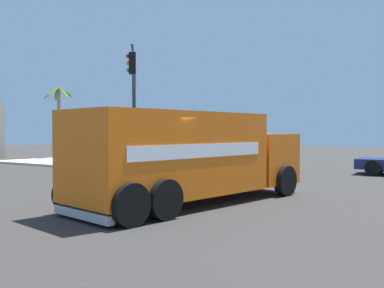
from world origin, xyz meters
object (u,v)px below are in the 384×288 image
object	(u,v)px
delivery_truck	(189,156)
palm_tree_far	(59,109)
vending_machine_red	(175,146)
traffic_light_secondary	(133,93)
vending_machine_blue	(156,146)

from	to	relation	value
delivery_truck	palm_tree_far	xyz separation A→B (m)	(11.58, 19.49, 2.42)
vending_machine_red	palm_tree_far	distance (m)	9.79
palm_tree_far	traffic_light_secondary	bearing A→B (deg)	-115.31
delivery_truck	vending_machine_blue	size ratio (longest dim) A/B	4.50
traffic_light_secondary	vending_machine_blue	size ratio (longest dim) A/B	3.21
vending_machine_red	vending_machine_blue	xyz separation A→B (m)	(0.56, 2.09, 0.00)
vending_machine_blue	traffic_light_secondary	bearing A→B (deg)	-148.30
traffic_light_secondary	vending_machine_red	distance (m)	9.47
delivery_truck	palm_tree_far	bearing A→B (deg)	59.29
vending_machine_red	delivery_truck	bearing A→B (deg)	-143.34
vending_machine_blue	delivery_truck	bearing A→B (deg)	-139.33
delivery_truck	traffic_light_secondary	xyz separation A→B (m)	(5.69, 7.03, 2.62)
delivery_truck	vending_machine_blue	xyz separation A→B (m)	(14.56, 12.51, -0.35)
vending_machine_blue	palm_tree_far	world-z (taller)	palm_tree_far
vending_machine_blue	palm_tree_far	xyz separation A→B (m)	(-2.98, 6.98, 2.77)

